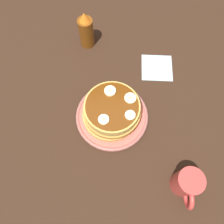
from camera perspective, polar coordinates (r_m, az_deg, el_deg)
The scene contains 10 objects.
ground_plane at distance 75.54cm, azimuth 0.00°, elevation -1.81°, with size 140.00×140.00×3.00cm, color black.
plate at distance 73.15cm, azimuth 0.00°, elevation -1.06°, with size 23.44×23.44×2.00cm.
pancake_stack at distance 69.29cm, azimuth 0.07°, elevation 0.45°, with size 17.78×18.74×7.51cm.
banana_slice_0 at distance 64.53cm, azimuth 4.59°, elevation -0.80°, with size 3.00×3.00×0.75cm.
banana_slice_1 at distance 63.84cm, azimuth -2.14°, elevation -1.91°, with size 3.11×3.11×0.80cm.
banana_slice_2 at distance 66.82cm, azimuth 4.63°, elevation 3.50°, with size 3.50×3.50×0.72cm.
banana_slice_3 at distance 67.57cm, azimuth -0.49°, elevation 5.31°, with size 3.45×3.45×0.97cm.
coffee_mug at distance 67.37cm, azimuth 18.42°, elevation -16.81°, with size 10.64×7.17×9.45cm.
napkin at distance 84.84cm, azimuth 11.28°, elevation 10.95°, with size 11.00×11.00×0.30cm, color #99B2BF.
syrup_bottle at distance 85.85cm, azimuth -6.54°, elevation 19.70°, with size 5.32×5.32×14.43cm.
Camera 1 is at (27.72, 0.01, 68.77)cm, focal length 36.19 mm.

